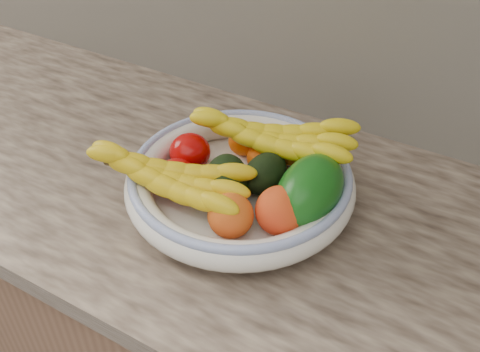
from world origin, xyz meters
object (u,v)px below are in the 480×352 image
object	(u,v)px
green_mango	(310,191)
banana_bunch_back	(271,141)
banana_bunch_front	(168,180)
fruit_bowl	(240,181)

from	to	relation	value
green_mango	banana_bunch_back	distance (m)	0.13
green_mango	banana_bunch_front	distance (m)	0.23
fruit_bowl	green_mango	distance (m)	0.13
fruit_bowl	banana_bunch_back	bearing A→B (deg)	79.16
fruit_bowl	banana_bunch_back	size ratio (longest dim) A/B	1.25
green_mango	banana_bunch_front	bearing A→B (deg)	-155.14
banana_bunch_back	banana_bunch_front	world-z (taller)	banana_bunch_back
fruit_bowl	banana_bunch_back	distance (m)	0.09
green_mango	banana_bunch_back	world-z (taller)	green_mango
fruit_bowl	banana_bunch_back	xyz separation A→B (m)	(0.02, 0.08, 0.04)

